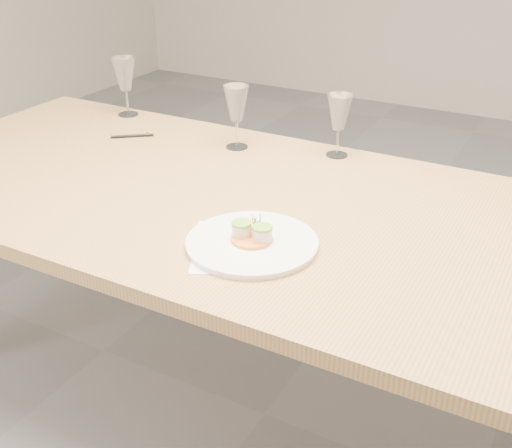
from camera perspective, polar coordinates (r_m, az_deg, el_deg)
The scene contains 8 objects.
ground at distance 2.15m, azimuth 0.75°, elevation -16.53°, with size 7.00×7.00×0.00m, color slate.
dining_table at distance 1.74m, azimuth 0.89°, elevation -0.16°, with size 2.40×1.00×0.75m.
dinner_plate at distance 1.50m, azimuth -0.35°, elevation -1.60°, with size 0.31×0.31×0.08m.
recipe_sheet at distance 1.51m, azimuth -1.85°, elevation -1.98°, with size 0.29×0.31×0.00m.
ballpoint_pen at distance 2.23m, azimuth -10.93°, elevation 7.71°, with size 0.12×0.10×0.01m.
wine_glass_0 at distance 2.44m, azimuth -11.61°, elevation 12.84°, with size 0.09×0.09×0.21m.
wine_glass_1 at distance 2.06m, azimuth -1.76°, elevation 10.55°, with size 0.08×0.08×0.20m.
wine_glass_2 at distance 2.01m, azimuth 7.41°, elevation 9.71°, with size 0.08×0.08×0.20m.
Camera 1 is at (0.72, -1.37, 1.49)m, focal length 45.00 mm.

